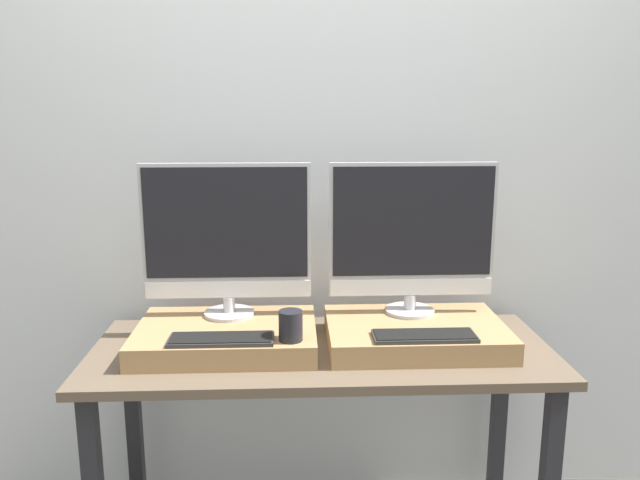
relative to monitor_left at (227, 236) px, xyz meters
The scene contains 9 objects.
wall_back 0.45m from the monitor_left, 38.20° to the left, with size 8.00×0.04×2.60m.
workbench 0.55m from the monitor_left, 21.61° to the right, with size 1.49×0.59×0.74m.
wooden_riser_left 0.33m from the monitor_left, 90.00° to the right, with size 0.58×0.40×0.07m.
monitor_left is the anchor object (origin of this frame).
keyboard_left 0.36m from the monitor_left, 90.00° to the right, with size 0.32×0.11×0.01m.
mug 0.39m from the monitor_left, 49.33° to the right, with size 0.07×0.07×0.09m.
wooden_riser_right 0.70m from the monitor_left, ahead, with size 0.58×0.40×0.07m.
monitor_right 0.62m from the monitor_left, ahead, with size 0.56×0.17×0.51m.
keyboard_right 0.72m from the monitor_left, 21.51° to the right, with size 0.32×0.11×0.01m.
Camera 1 is at (-0.09, -1.61, 1.50)m, focal length 35.00 mm.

